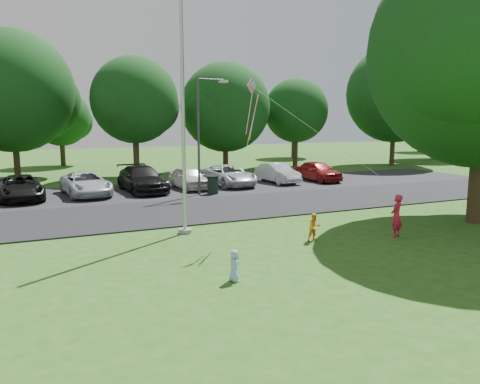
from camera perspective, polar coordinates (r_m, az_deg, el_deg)
name	(u,v)px	position (r m, az deg, el deg)	size (l,w,h in m)	color
ground	(342,257)	(15.02, 12.28, -7.81)	(120.00, 120.00, 0.00)	#245215
park_road	(230,207)	(22.67, -1.28, -1.86)	(60.00, 6.00, 0.06)	black
parking_strip	(188,189)	(28.69, -6.32, 0.36)	(42.00, 7.00, 0.06)	black
flagpole	(183,122)	(17.31, -6.95, 8.51)	(0.50, 0.50, 10.00)	#B7BABF
street_lamp	(203,125)	(26.06, -4.56, 8.17)	(1.85, 0.29, 6.57)	#3F3F44
trash_can	(213,185)	(26.49, -3.34, 0.81)	(0.68, 0.68, 1.08)	black
tree_row	(172,100)	(37.22, -8.29, 11.04)	(64.35, 11.94, 10.88)	#332316
horizon_trees	(170,118)	(47.15, -8.57, 8.86)	(77.46, 7.20, 7.02)	#332316
parked_cars	(172,179)	(28.29, -8.34, 1.64)	(20.57, 5.24, 1.48)	black
woman	(396,216)	(17.88, 18.53, -2.79)	(0.57, 0.38, 1.57)	red
child_yellow	(314,227)	(16.70, 9.06, -4.25)	(0.48, 0.38, 1.00)	#F6A126
child_blue	(234,266)	(12.50, -0.71, -8.97)	(0.42, 0.27, 0.86)	#8DB4D9
kite	(257,102)	(16.33, 2.04, 10.88)	(5.17, 2.13, 3.87)	pink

